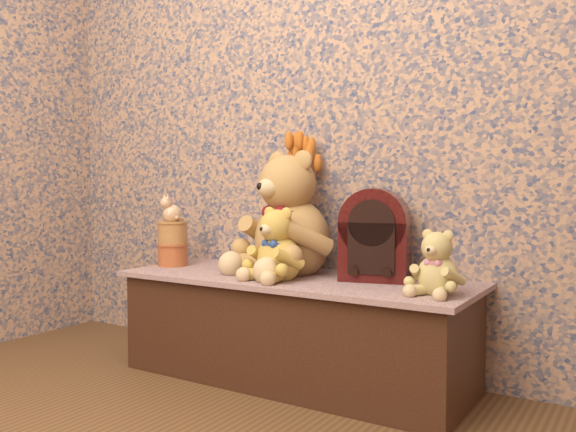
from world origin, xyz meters
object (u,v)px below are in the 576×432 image
Objects in this scene: teddy_large at (292,208)px; biscuit_tin_lower at (173,255)px; teddy_medium at (279,241)px; teddy_small at (438,260)px; ceramic_vase at (299,244)px; cat_figurine at (172,208)px; cathedral_radio at (375,234)px.

teddy_large is 4.03× the size of biscuit_tin_lower.
teddy_large is at bearing 118.23° from teddy_medium.
ceramic_vase is (-0.68, 0.25, -0.01)m from teddy_small.
teddy_medium is 0.62m from cat_figurine.
teddy_small is 1.23m from cat_figurine.
teddy_large reaches higher than teddy_medium.
ceramic_vase is at bearing 153.43° from cathedral_radio.
teddy_medium is 2.40× the size of cat_figurine.
teddy_medium is at bearing -163.88° from cathedral_radio.
cat_figurine reaches higher than teddy_medium.
biscuit_tin_lower is (-0.61, 0.07, -0.10)m from teddy_medium.
ceramic_vase is at bearing 124.77° from teddy_large.
teddy_medium is 0.85× the size of cathedral_radio.
cathedral_radio is at bearing 157.97° from teddy_small.
biscuit_tin_lower is at bearing -160.01° from ceramic_vase.
teddy_small is at bearing -2.72° from biscuit_tin_lower.
ceramic_vase is at bearing 167.56° from teddy_small.
teddy_small is at bearing 6.56° from teddy_large.
cat_figurine is (-0.57, -0.09, -0.01)m from teddy_large.
ceramic_vase is 0.59m from cat_figurine.
teddy_large is 4.31× the size of cat_figurine.
biscuit_tin_lower is at bearing -173.30° from teddy_medium.
teddy_large is at bearing 31.64° from cat_figurine.
cat_figurine is at bearing -174.76° from teddy_small.
teddy_large reaches higher than ceramic_vase.
cat_figurine reaches higher than ceramic_vase.
cathedral_radio is (0.36, 0.02, -0.09)m from teddy_large.
cathedral_radio reaches higher than ceramic_vase.
biscuit_tin_lower is 1.07× the size of cat_figurine.
teddy_small reaches higher than biscuit_tin_lower.
cat_figurine is at bearing -173.30° from teddy_medium.
ceramic_vase is 1.73× the size of cat_figurine.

